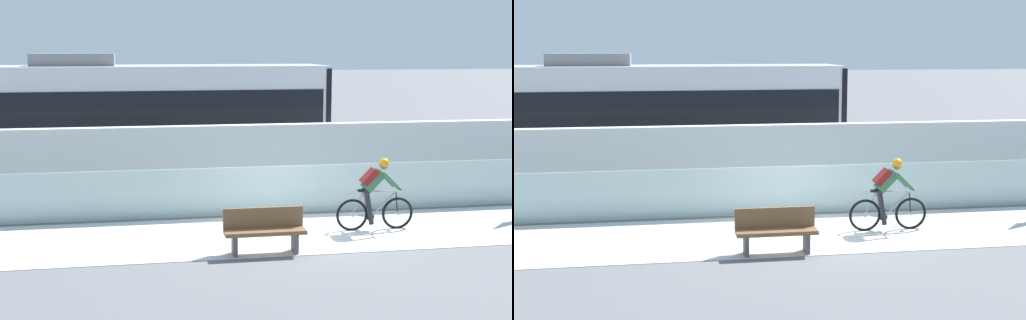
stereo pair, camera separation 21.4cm
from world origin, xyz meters
TOP-DOWN VIEW (x-y plane):
  - ground_plane at (0.00, 0.00)m, footprint 200.00×200.00m
  - bike_path_deck at (0.00, 0.00)m, footprint 32.00×3.20m
  - glass_parapet at (0.00, 1.85)m, footprint 32.00×0.05m
  - concrete_barrier_wall at (0.00, 3.65)m, footprint 32.00×0.36m
  - tram_rail_near at (0.00, 6.13)m, footprint 32.00×0.08m
  - tram_rail_far at (0.00, 7.57)m, footprint 32.00×0.08m
  - tram at (-3.23, 6.85)m, footprint 11.06×2.54m
  - cyclist_on_bike at (1.74, -0.00)m, footprint 1.77×0.58m
  - bench at (-0.97, -1.29)m, footprint 1.60×0.45m

SIDE VIEW (x-z plane):
  - ground_plane at x=0.00m, z-range 0.00..0.00m
  - tram_rail_near at x=0.00m, z-range 0.00..0.01m
  - tram_rail_far at x=0.00m, z-range 0.00..0.01m
  - bike_path_deck at x=0.00m, z-range 0.00..0.01m
  - bench at x=-0.97m, z-range 0.03..0.92m
  - glass_parapet at x=0.00m, z-range 0.00..1.17m
  - cyclist_on_bike at x=1.74m, z-range -0.01..1.60m
  - concrete_barrier_wall at x=0.00m, z-range 0.00..1.98m
  - tram at x=-3.23m, z-range -0.01..3.80m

